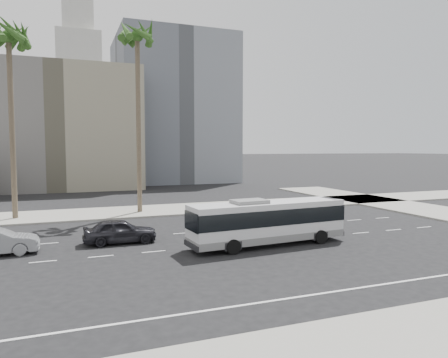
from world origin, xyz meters
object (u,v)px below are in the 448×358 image
city_bus (268,221)px  palm_near (137,40)px  palm_mid (9,41)px  car_a (120,231)px

city_bus → palm_near: palm_near is taller
palm_near → palm_mid: (-10.53, 0.24, -0.99)m
city_bus → car_a: bearing=151.3°
car_a → palm_mid: bearing=32.2°
car_a → palm_mid: 20.00m
city_bus → car_a: 9.51m
palm_near → city_bus: bearing=-71.0°
palm_mid → palm_near: bearing=-1.3°
palm_near → palm_mid: bearing=178.7°
palm_mid → car_a: bearing=-58.8°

